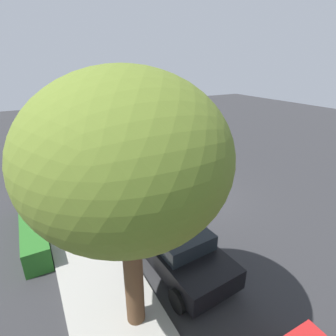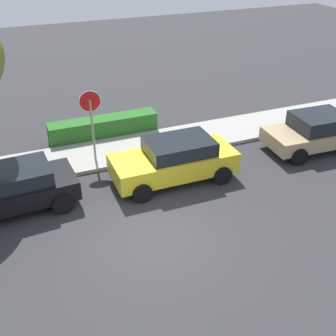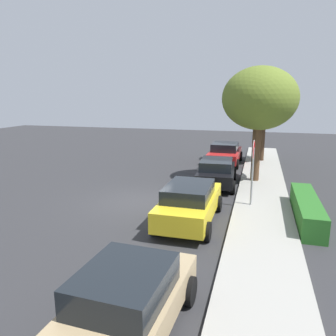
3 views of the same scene
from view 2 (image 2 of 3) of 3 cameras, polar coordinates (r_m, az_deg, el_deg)
The scene contains 8 objects.
ground_plane at distance 12.05m, azimuth -1.86°, elevation -9.24°, with size 60.00×60.00×0.00m, color #2D2D30.
sidewalk_curb at distance 16.18m, azimuth -8.33°, elevation 1.99°, with size 32.00×2.24×0.14m, color #9E9B93.
stop_sign at distance 14.86m, azimuth -10.36°, elevation 7.07°, with size 0.76×0.08×2.80m.
parked_car_yellow at distance 14.16m, azimuth 0.92°, elevation 1.16°, with size 4.19×1.96×1.47m.
parked_car_black at distance 13.56m, azimuth -20.31°, elevation -2.59°, with size 3.93×2.14×1.38m.
parked_car_tan at distance 17.22m, azimuth 19.65°, elevation 4.72°, with size 4.19×2.15×1.42m.
fire_hydrant at distance 19.69m, azimuth 20.13°, elevation 6.68°, with size 0.30×0.22×0.72m.
front_yard_hedge at distance 17.43m, azimuth -8.72°, elevation 5.43°, with size 4.41×0.79×0.84m.
Camera 2 is at (-3.14, -8.73, 7.70)m, focal length 45.00 mm.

